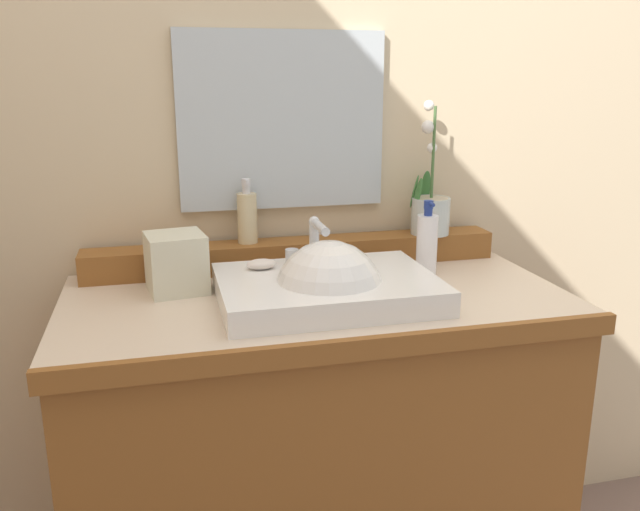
% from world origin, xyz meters
% --- Properties ---
extents(wall_back, '(3.09, 0.20, 2.79)m').
position_xyz_m(wall_back, '(0.00, 0.40, 1.39)').
color(wall_back, beige).
rests_on(wall_back, ground).
extents(vanity_cabinet, '(1.16, 0.59, 0.90)m').
position_xyz_m(vanity_cabinet, '(0.00, -0.00, 0.45)').
color(vanity_cabinet, brown).
rests_on(vanity_cabinet, ground).
extents(back_ledge, '(1.09, 0.10, 0.07)m').
position_xyz_m(back_ledge, '(0.00, 0.23, 0.93)').
color(back_ledge, brown).
rests_on(back_ledge, vanity_cabinet).
extents(sink_basin, '(0.48, 0.35, 0.27)m').
position_xyz_m(sink_basin, '(0.01, -0.06, 0.92)').
color(sink_basin, white).
rests_on(sink_basin, vanity_cabinet).
extents(soap_bar, '(0.07, 0.04, 0.02)m').
position_xyz_m(soap_bar, '(-0.12, 0.04, 0.96)').
color(soap_bar, silver).
rests_on(soap_bar, sink_basin).
extents(potted_plant, '(0.11, 0.12, 0.36)m').
position_xyz_m(potted_plant, '(0.37, 0.22, 1.04)').
color(potted_plant, silver).
rests_on(potted_plant, back_ledge).
extents(soap_dispenser, '(0.05, 0.05, 0.17)m').
position_xyz_m(soap_dispenser, '(-0.13, 0.24, 1.03)').
color(soap_dispenser, beige).
rests_on(soap_dispenser, back_ledge).
extents(lotion_bottle, '(0.05, 0.06, 0.19)m').
position_xyz_m(lotion_bottle, '(0.31, 0.08, 0.97)').
color(lotion_bottle, white).
rests_on(lotion_bottle, vanity_cabinet).
extents(tissue_box, '(0.15, 0.15, 0.14)m').
position_xyz_m(tissue_box, '(-0.31, 0.10, 0.96)').
color(tissue_box, beige).
rests_on(tissue_box, vanity_cabinet).
extents(mirror, '(0.54, 0.02, 0.45)m').
position_xyz_m(mirror, '(-0.02, 0.29, 1.27)').
color(mirror, silver).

